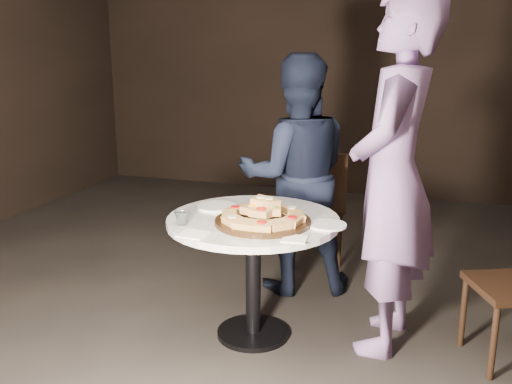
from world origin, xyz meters
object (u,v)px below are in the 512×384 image
diner_navy (296,176)px  chair_far (315,201)px  diner_teal (393,177)px  table (253,240)px  focaccia_pile (263,213)px  serving_board (263,222)px  water_glass (182,218)px

diner_navy → chair_far: bearing=-116.1°
diner_teal → table: bearing=-72.9°
chair_far → diner_navy: diner_navy is taller
focaccia_pile → chair_far: (0.01, 1.25, -0.26)m
serving_board → table: bearing=133.3°
diner_navy → water_glass: bearing=48.1°
chair_far → diner_navy: (-0.04, -0.44, 0.28)m
diner_navy → diner_teal: bearing=118.1°
table → diner_teal: 0.82m
focaccia_pile → water_glass: focaccia_pile is taller
serving_board → chair_far: 1.27m
serving_board → water_glass: size_ratio=6.40×
focaccia_pile → chair_far: chair_far is taller
diner_teal → water_glass: bearing=-64.4°
table → diner_navy: 0.76m
chair_far → diner_teal: bearing=97.4°
table → focaccia_pile: 0.22m
water_glass → diner_teal: bearing=21.1°
water_glass → chair_far: 1.47m
water_glass → diner_navy: 1.03m
serving_board → diner_navy: bearing=92.1°
diner_navy → diner_teal: 0.88m
serving_board → diner_teal: 0.71m
serving_board → diner_navy: 0.82m
water_glass → chair_far: bearing=74.1°
focaccia_pile → chair_far: 1.27m
chair_far → diner_teal: diner_teal is taller
focaccia_pile → diner_teal: bearing=21.2°
water_glass → chair_far: size_ratio=0.09×
chair_far → serving_board: bearing=65.2°
water_glass → chair_far: (0.40, 1.40, -0.24)m
table → diner_teal: diner_teal is taller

